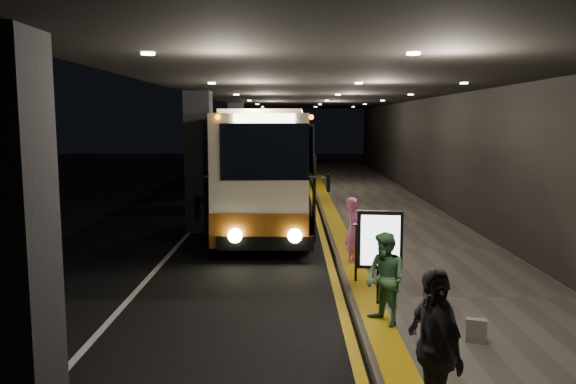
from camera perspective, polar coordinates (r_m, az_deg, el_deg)
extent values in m
plane|color=black|center=(14.07, -5.41, -7.15)|extent=(90.00, 90.00, 0.00)
cube|color=silver|center=(19.15, -9.29, -3.32)|extent=(0.12, 50.00, 0.01)
cube|color=gold|center=(18.91, 3.23, -3.37)|extent=(0.18, 50.00, 0.01)
cube|color=#514C44|center=(19.17, 10.42, -3.12)|extent=(4.50, 50.00, 0.15)
cube|color=gold|center=(18.91, 4.75, -2.91)|extent=(0.50, 50.00, 0.01)
cube|color=black|center=(19.39, 17.21, 5.49)|extent=(0.10, 50.00, 6.00)
cube|color=black|center=(6.40, -26.68, -5.28)|extent=(0.80, 0.80, 4.40)
cube|color=black|center=(17.84, -9.02, 3.02)|extent=(0.80, 0.80, 4.40)
cube|color=black|center=(29.73, -5.28, 4.77)|extent=(0.80, 0.80, 4.40)
cube|color=black|center=(18.62, 3.80, 10.66)|extent=(9.00, 50.00, 0.40)
cube|color=beige|center=(19.24, -1.57, 2.91)|extent=(2.71, 11.66, 3.29)
cube|color=#8C4114|center=(19.37, -1.56, -0.65)|extent=(2.73, 11.68, 0.87)
cube|color=black|center=(13.38, -2.40, 4.09)|extent=(2.13, 0.11, 1.35)
cube|color=black|center=(13.76, -2.34, -5.18)|extent=(2.37, 0.31, 0.34)
cylinder|color=black|center=(15.89, -5.92, -3.70)|extent=(0.27, 0.97, 0.97)
cylinder|color=black|center=(15.80, 1.97, -3.72)|extent=(0.27, 0.97, 0.97)
cylinder|color=black|center=(23.30, -3.92, -0.15)|extent=(0.27, 0.97, 0.97)
cylinder|color=black|center=(23.25, 1.44, -0.16)|extent=(0.27, 0.97, 0.97)
sphere|color=#FFEAA5|center=(13.69, -5.40, -4.45)|extent=(0.35, 0.35, 0.35)
sphere|color=#FFEAA5|center=(13.62, 0.70, -4.47)|extent=(0.35, 0.35, 0.35)
cube|color=#FFF2BF|center=(13.35, -2.43, 7.53)|extent=(1.45, 0.09, 0.21)
cube|color=beige|center=(32.58, -0.74, 4.66)|extent=(2.69, 11.47, 3.23)
cube|color=#8C4114|center=(32.66, -0.74, 2.58)|extent=(2.71, 11.49, 0.86)
cube|color=black|center=(26.83, -0.97, 5.61)|extent=(2.09, 0.12, 1.33)
cube|color=black|center=(27.06, -0.96, 0.99)|extent=(2.33, 0.31, 0.33)
cylinder|color=black|center=(29.14, -2.97, 1.34)|extent=(0.27, 0.95, 0.95)
cylinder|color=black|center=(29.09, 1.23, 1.34)|extent=(0.27, 0.95, 0.95)
cylinder|color=black|center=(36.51, -2.31, 2.55)|extent=(0.27, 0.95, 0.95)
cylinder|color=black|center=(36.47, 1.05, 2.55)|extent=(0.27, 0.95, 0.95)
cube|color=beige|center=(42.39, -0.14, 5.53)|extent=(3.42, 12.61, 3.53)
cube|color=#8C4114|center=(42.45, -0.14, 3.78)|extent=(3.44, 12.63, 0.93)
cube|color=black|center=(36.11, -0.22, 6.45)|extent=(2.28, 0.21, 1.45)
cube|color=black|center=(36.31, -0.22, 2.68)|extent=(2.56, 0.42, 0.36)
cylinder|color=black|center=(38.57, -1.94, 2.87)|extent=(0.29, 1.04, 1.04)
cylinder|color=black|center=(38.55, 1.57, 2.87)|extent=(0.29, 1.04, 1.04)
cylinder|color=black|center=(46.64, -1.55, 3.65)|extent=(0.29, 1.04, 1.04)
cylinder|color=black|center=(46.63, 1.36, 3.65)|extent=(0.29, 1.04, 1.04)
imported|color=#D563A4|center=(13.45, 6.66, -3.81)|extent=(0.53, 0.65, 1.55)
imported|color=#467E4C|center=(9.45, 9.85, -8.71)|extent=(0.78, 0.88, 1.54)
imported|color=#55545A|center=(6.49, 14.54, -15.15)|extent=(0.79, 1.16, 1.81)
cube|color=black|center=(9.23, 18.56, -13.21)|extent=(0.32, 0.21, 0.36)
cylinder|color=black|center=(10.54, 9.20, -9.43)|extent=(0.08, 0.08, 0.68)
cube|color=black|center=(10.33, 9.30, -4.81)|extent=(0.83, 0.18, 1.06)
cube|color=white|center=(10.27, 9.35, -4.88)|extent=(0.69, 0.09, 0.92)
cylinder|color=black|center=(11.85, 6.93, -6.19)|extent=(0.05, 0.05, 1.20)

